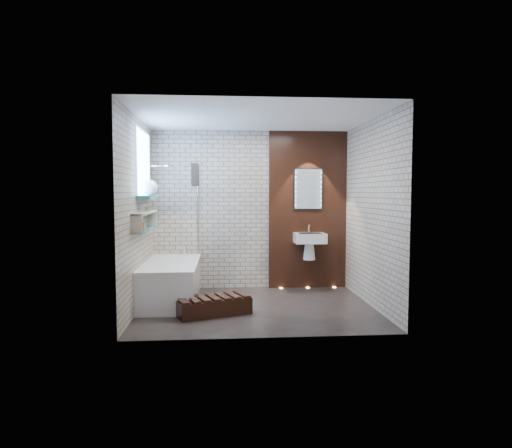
{
  "coord_description": "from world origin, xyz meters",
  "views": [
    {
      "loc": [
        -0.47,
        -6.05,
        1.58
      ],
      "look_at": [
        0.0,
        0.15,
        1.15
      ],
      "focal_mm": 31.22,
      "sensor_mm": 36.0,
      "label": 1
    }
  ],
  "objects": [
    {
      "name": "towel",
      "position": [
        -0.87,
        0.63,
        1.85
      ],
      "size": [
        0.1,
        0.26,
        0.34
      ],
      "primitive_type": "cube",
      "color": "#292321",
      "rests_on": "bath_screen"
    },
    {
      "name": "clerestory_window",
      "position": [
        -1.57,
        0.35,
        1.9
      ],
      "size": [
        0.18,
        1.0,
        0.94
      ],
      "color": "#7FADE0",
      "rests_on": "room_shell"
    },
    {
      "name": "walnut_panel",
      "position": [
        0.95,
        1.27,
        1.3
      ],
      "size": [
        1.3,
        0.06,
        2.6
      ],
      "primitive_type": "cube",
      "color": "black",
      "rests_on": "ground"
    },
    {
      "name": "shower_head",
      "position": [
        -1.3,
        0.95,
        2.0
      ],
      "size": [
        0.18,
        0.18,
        0.02
      ],
      "primitive_type": "cylinder",
      "color": "silver",
      "rests_on": "room_shell"
    },
    {
      "name": "washbasin",
      "position": [
        0.95,
        1.07,
        0.79
      ],
      "size": [
        0.5,
        0.36,
        0.58
      ],
      "color": "white",
      "rests_on": "walnut_panel"
    },
    {
      "name": "display_niche",
      "position": [
        -1.53,
        0.15,
        1.2
      ],
      "size": [
        0.14,
        1.3,
        0.26
      ],
      "color": "teal",
      "rests_on": "room_shell"
    },
    {
      "name": "bath_screen",
      "position": [
        -0.87,
        0.89,
        1.28
      ],
      "size": [
        0.01,
        0.78,
        1.4
      ],
      "primitive_type": "cube",
      "color": "white",
      "rests_on": "bathtub"
    },
    {
      "name": "led_mirror",
      "position": [
        0.95,
        1.23,
        1.65
      ],
      "size": [
        0.5,
        0.02,
        0.7
      ],
      "color": "black",
      "rests_on": "walnut_panel"
    },
    {
      "name": "bathtub",
      "position": [
        -1.22,
        0.45,
        0.29
      ],
      "size": [
        0.79,
        1.74,
        0.7
      ],
      "color": "white",
      "rests_on": "ground"
    },
    {
      "name": "walnut_step",
      "position": [
        -0.6,
        -0.3,
        0.11
      ],
      "size": [
        1.04,
        0.73,
        0.21
      ],
      "primitive_type": "cube",
      "rotation": [
        0.0,
        0.0,
        0.37
      ],
      "color": "black",
      "rests_on": "ground"
    },
    {
      "name": "floor_uplights",
      "position": [
        0.95,
        1.2,
        0.01
      ],
      "size": [
        0.96,
        0.06,
        0.01
      ],
      "color": "#FFD899",
      "rests_on": "ground"
    },
    {
      "name": "ground",
      "position": [
        0.0,
        0.0,
        0.0
      ],
      "size": [
        3.2,
        3.2,
        0.0
      ],
      "primitive_type": "plane",
      "color": "black",
      "rests_on": "ground"
    },
    {
      "name": "niche_bottles",
      "position": [
        -1.53,
        -0.17,
        1.16
      ],
      "size": [
        0.05,
        0.26,
        0.13
      ],
      "color": "#A65919",
      "rests_on": "display_niche"
    },
    {
      "name": "room_shell",
      "position": [
        0.0,
        0.0,
        1.3
      ],
      "size": [
        3.24,
        3.2,
        2.6
      ],
      "color": "gray",
      "rests_on": "ground"
    },
    {
      "name": "sill_vases",
      "position": [
        -1.5,
        0.4,
        1.66
      ],
      "size": [
        0.22,
        0.22,
        0.22
      ],
      "color": "white",
      "rests_on": "clerestory_window"
    }
  ]
}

